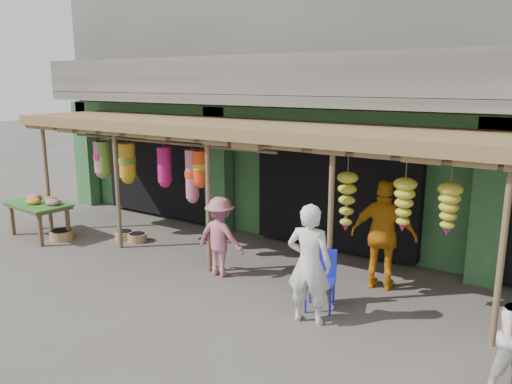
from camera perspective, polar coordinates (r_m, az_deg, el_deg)
The scene contains 11 objects.
ground at distance 9.14m, azimuth 2.99°, elevation -10.53°, with size 80.00×80.00×0.00m, color #514C47.
building at distance 12.84m, azimuth 14.54°, elevation 11.24°, with size 16.40×6.80×7.00m.
awning at distance 9.24m, azimuth 4.79°, elevation 6.27°, with size 14.00×2.70×2.79m.
flower_table at distance 12.61m, azimuth -23.49°, elevation -1.35°, with size 1.69×1.10×0.96m.
blue_chair at distance 8.16m, azimuth 7.46°, elevation -9.50°, with size 0.57×0.57×0.95m.
basket_left at distance 11.74m, azimuth -13.42°, elevation -5.08°, with size 0.44×0.44×0.18m, color olive.
basket_mid at distance 12.41m, azimuth -21.29°, elevation -4.58°, with size 0.55×0.55×0.21m, color olive.
basket_right at distance 11.96m, azimuth -14.79°, elevation -4.79°, with size 0.42×0.42×0.19m, color olive.
person_front at distance 7.51m, azimuth 6.10°, elevation -8.21°, with size 0.68×0.44×1.85m, color silver.
person_vendor at distance 8.94m, azimuth 14.39°, elevation -4.82°, with size 1.14×0.47×1.94m, color orange.
person_shopper at distance 9.33m, azimuth -4.08°, elevation -5.11°, with size 0.97×0.56×1.51m, color #C2677D.
Camera 1 is at (4.25, -7.25, 3.59)m, focal length 35.00 mm.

